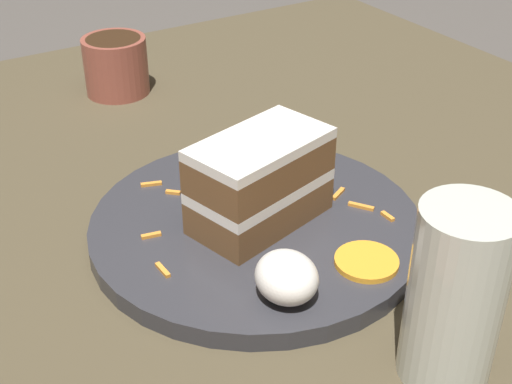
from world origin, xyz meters
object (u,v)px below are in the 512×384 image
Objects in this scene: drinking_glass at (453,307)px; coffee_mug at (116,63)px; cake_slice at (260,181)px; plate at (256,227)px; orange_garnish at (367,262)px; cream_dollop at (287,277)px.

coffee_mug is (0.56, 0.01, -0.02)m from drinking_glass.
drinking_glass reaches higher than cake_slice.
cake_slice is at bearing -145.02° from plate.
drinking_glass reaches higher than coffee_mug.
orange_garnish is 0.66× the size of coffee_mug.
drinking_glass is at bearing -179.29° from coffee_mug.
drinking_glass is at bearing -173.38° from plate.
cream_dollop reaches higher than plate.
cake_slice is 1.00× the size of drinking_glass.
cream_dollop reaches higher than orange_garnish.
drinking_glass is 1.69× the size of coffee_mug.
drinking_glass is (-0.11, -0.06, 0.02)m from cream_dollop.
plate is at bearing 6.62° from drinking_glass.
coffee_mug is at bearing -2.73° from plate.
orange_garnish is (-0.10, -0.04, 0.01)m from plate.
plate is 0.21m from drinking_glass.
drinking_glass is 0.56m from coffee_mug.
cake_slice reaches higher than orange_garnish.
coffee_mug is (0.35, -0.02, 0.03)m from plate.
coffee_mug is (0.36, -0.01, -0.02)m from cake_slice.
cake_slice is at bearing 6.13° from drinking_glass.
orange_garnish is 0.46m from coffee_mug.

